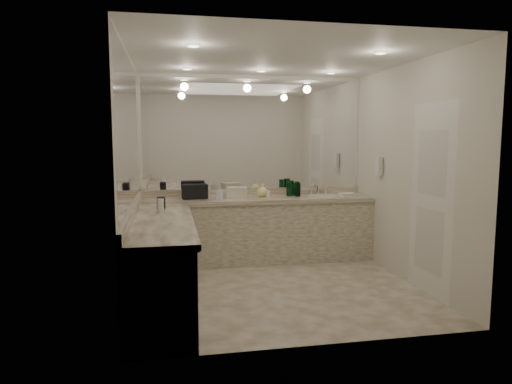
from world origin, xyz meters
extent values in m
plane|color=beige|center=(0.00, 0.00, 0.00)|extent=(3.20, 3.20, 0.00)
plane|color=white|center=(0.00, 0.00, 2.60)|extent=(3.20, 3.20, 0.00)
cube|color=silver|center=(0.00, 1.50, 1.30)|extent=(3.20, 0.02, 2.60)
cube|color=silver|center=(-1.60, 0.00, 1.30)|extent=(0.02, 3.00, 2.60)
cube|color=silver|center=(1.60, 0.00, 1.30)|extent=(0.02, 3.00, 2.60)
cube|color=beige|center=(0.00, 1.20, 0.42)|extent=(3.20, 0.60, 0.84)
cube|color=beige|center=(0.00, 1.19, 0.87)|extent=(3.20, 0.64, 0.06)
cube|color=beige|center=(-1.30, -0.30, 0.42)|extent=(0.60, 2.40, 0.84)
cube|color=beige|center=(-1.29, -0.30, 0.87)|extent=(0.64, 2.42, 0.06)
cube|color=beige|center=(0.00, 1.48, 0.95)|extent=(3.20, 0.04, 0.10)
cube|color=beige|center=(-1.58, 0.00, 0.95)|extent=(0.04, 3.00, 0.10)
cube|color=white|center=(0.00, 1.49, 1.77)|extent=(3.12, 0.01, 1.55)
cube|color=white|center=(-1.59, 0.00, 1.77)|extent=(0.01, 2.92, 1.55)
cylinder|color=white|center=(0.95, 1.20, 0.90)|extent=(0.44, 0.44, 0.03)
cube|color=silver|center=(0.95, 1.41, 0.97)|extent=(0.24, 0.16, 0.14)
cube|color=white|center=(1.56, 0.70, 1.35)|extent=(0.06, 0.10, 0.24)
cube|color=white|center=(1.59, -0.50, 1.05)|extent=(0.02, 0.82, 2.10)
cube|color=black|center=(-0.86, 1.24, 1.00)|extent=(0.35, 0.23, 0.19)
cube|color=black|center=(-1.30, 0.50, 0.96)|extent=(0.10, 0.21, 0.11)
cube|color=beige|center=(-0.29, 1.17, 0.98)|extent=(0.31, 0.24, 0.16)
cube|color=white|center=(1.30, 1.15, 0.92)|extent=(0.26, 0.19, 0.04)
cylinder|color=white|center=(-1.30, 0.12, 0.98)|extent=(0.07, 0.07, 0.16)
imported|color=beige|center=(-0.68, 1.24, 0.99)|extent=(0.09, 0.09, 0.18)
imported|color=silver|center=(-0.54, 1.10, 0.98)|extent=(0.10, 0.10, 0.17)
imported|color=#FFEF91|center=(0.08, 1.27, 1.00)|extent=(0.18, 0.18, 0.19)
cylinder|color=#0D4C21|center=(0.57, 1.35, 0.99)|extent=(0.07, 0.07, 0.18)
cylinder|color=#0D4C21|center=(0.52, 1.33, 1.01)|extent=(0.06, 0.06, 0.22)
cylinder|color=#0D4C21|center=(0.47, 1.27, 1.00)|extent=(0.07, 0.07, 0.20)
cylinder|color=#0D4C21|center=(0.59, 1.21, 0.99)|extent=(0.07, 0.07, 0.19)
cylinder|color=#0D4C21|center=(0.58, 1.23, 1.00)|extent=(0.07, 0.07, 0.21)
cylinder|color=#3F3F4C|center=(0.60, 1.29, 0.95)|extent=(0.06, 0.06, 0.10)
cylinder|color=#E57F66|center=(-0.21, 1.34, 0.94)|extent=(0.06, 0.06, 0.09)
cylinder|color=silver|center=(-0.91, 1.21, 0.94)|extent=(0.05, 0.05, 0.09)
cylinder|color=silver|center=(-0.32, 1.26, 0.96)|extent=(0.04, 0.04, 0.12)
cylinder|color=white|center=(0.15, 1.21, 0.95)|extent=(0.07, 0.07, 0.09)
camera|label=1|loc=(-1.20, -4.96, 1.71)|focal=32.00mm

